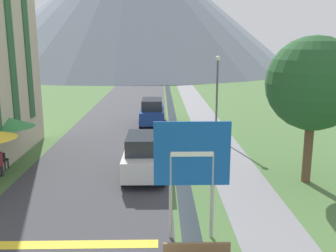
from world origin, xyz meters
TOP-DOWN VIEW (x-y plane):
  - ground_plane at (0.00, 20.00)m, footprint 160.00×160.00m
  - road at (-2.50, 30.00)m, footprint 6.40×60.00m
  - footpath at (3.60, 30.00)m, footprint 2.20×60.00m
  - drainage_channel at (1.20, 30.00)m, footprint 0.60×60.00m
  - mountain_distant at (-5.91, 78.82)m, footprint 69.66×69.66m
  - road_sign at (1.17, 3.93)m, footprint 2.14×0.11m
  - parked_car_near at (-0.40, 9.26)m, footprint 1.77×4.01m
  - parked_car_far at (-0.29, 19.61)m, footprint 1.71×4.22m
  - cafe_chair_far_right at (-6.78, 10.03)m, footprint 0.40×0.40m
  - cafe_chair_far_left at (-6.77, 9.92)m, footprint 0.40×0.40m
  - cafe_umbrella_rear_green at (-6.75, 11.05)m, footprint 2.36×2.36m
  - streetlamp at (3.63, 15.78)m, footprint 0.28×0.28m
  - tree_by_path at (6.26, 8.40)m, footprint 3.69×3.69m

SIDE VIEW (x-z plane):
  - ground_plane at x=0.00m, z-range 0.00..0.00m
  - drainage_channel at x=1.20m, z-range 0.00..0.00m
  - road at x=-2.50m, z-range 0.00..0.01m
  - footpath at x=3.60m, z-range 0.00..0.01m
  - cafe_chair_far_right at x=-6.78m, z-range 0.09..0.94m
  - cafe_chair_far_left at x=-6.77m, z-range 0.09..0.94m
  - parked_car_near at x=-0.40m, z-range 0.00..1.82m
  - parked_car_far at x=-0.29m, z-range 0.00..1.82m
  - cafe_umbrella_rear_green at x=-6.75m, z-range 0.88..3.08m
  - road_sign at x=1.17m, z-range 0.56..4.03m
  - streetlamp at x=3.63m, z-range 0.47..5.33m
  - tree_by_path at x=6.26m, z-range 1.08..6.96m
  - mountain_distant at x=-5.91m, z-range 0.00..28.48m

